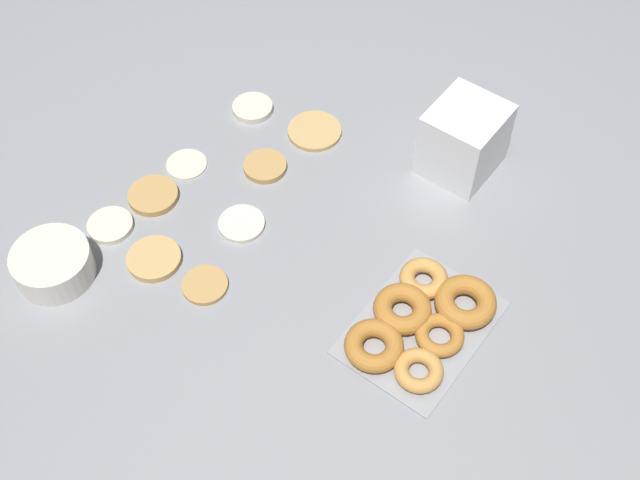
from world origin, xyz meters
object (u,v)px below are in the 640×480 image
donut_tray (421,320)px  container_stack (464,140)px  pancake_4 (315,131)px  pancake_7 (110,226)px  batter_bowl (53,264)px  pancake_0 (265,166)px  pancake_6 (253,108)px  pancake_1 (242,224)px  pancake_8 (204,285)px  pancake_2 (154,259)px  pancake_5 (186,164)px  pancake_3 (153,196)px

donut_tray → container_stack: container_stack is taller
pancake_4 → pancake_7: (-0.46, 0.17, 0.00)m
donut_tray → batter_bowl: 0.70m
batter_bowl → container_stack: bearing=-33.6°
pancake_0 → pancake_6: pancake_6 is taller
pancake_1 → pancake_8: same height
pancake_0 → batter_bowl: bearing=162.0°
pancake_1 → pancake_4: (0.29, 0.04, 0.00)m
pancake_2 → pancake_5: pancake_2 is taller
batter_bowl → container_stack: size_ratio=0.96×
pancake_2 → pancake_3: size_ratio=1.03×
pancake_0 → pancake_2: same height
container_stack → pancake_8: bearing=158.1°
pancake_0 → batter_bowl: batter_bowl is taller
donut_tray → batter_bowl: size_ratio=1.95×
pancake_7 → pancake_6: bearing=-1.6°
pancake_1 → batter_bowl: size_ratio=0.62×
pancake_6 → donut_tray: (-0.25, -0.61, 0.01)m
pancake_0 → pancake_5: bearing=123.7°
pancake_1 → pancake_3: pancake_3 is taller
pancake_1 → pancake_3: 0.20m
pancake_8 → container_stack: (0.56, -0.22, 0.07)m
pancake_5 → batter_bowl: bearing=179.0°
pancake_1 → pancake_6: (0.27, 0.19, 0.00)m
pancake_4 → container_stack: bearing=-70.3°
pancake_6 → pancake_7: pancake_6 is taller
pancake_7 → donut_tray: size_ratio=0.31×
pancake_3 → pancake_4: bearing=-23.4°
pancake_8 → batter_bowl: 0.29m
pancake_1 → pancake_8: 0.16m
pancake_4 → pancake_7: pancake_7 is taller
pancake_6 → batter_bowl: (-0.57, 0.01, 0.02)m
pancake_6 → container_stack: (0.14, -0.46, 0.07)m
pancake_4 → pancake_6: bearing=100.4°
pancake_6 → pancake_8: (-0.42, -0.23, -0.00)m
pancake_3 → pancake_6: same height
pancake_1 → pancake_6: 0.33m
pancake_8 → donut_tray: bearing=-65.2°
pancake_3 → pancake_4: (0.35, -0.15, -0.00)m
pancake_0 → pancake_4: bearing=-7.6°
pancake_8 → batter_bowl: bearing=121.4°
pancake_4 → pancake_5: bearing=146.5°
container_stack → pancake_5: bearing=127.1°
pancake_0 → pancake_2: size_ratio=0.87×
pancake_1 → pancake_6: size_ratio=1.03×
pancake_5 → container_stack: 0.58m
pancake_5 → pancake_6: bearing=-1.5°
pancake_4 → batter_bowl: size_ratio=0.79×
pancake_6 → pancake_2: bearing=-165.1°
pancake_1 → pancake_7: bearing=128.3°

